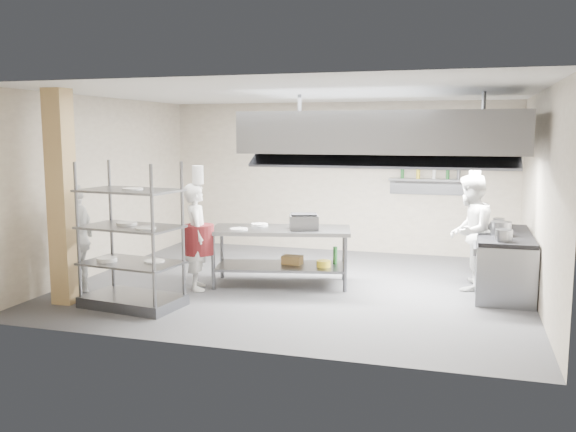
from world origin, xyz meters
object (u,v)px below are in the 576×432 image
(stockpot, at_px, (501,228))
(chef_head, at_px, (197,237))
(island, at_px, (281,257))
(pass_rack, at_px, (131,235))
(cooking_range, at_px, (503,264))
(chef_line, at_px, (470,232))
(chef_plating, at_px, (77,239))
(griddle, at_px, (304,222))

(stockpot, bearing_deg, chef_head, -167.96)
(island, relative_size, pass_rack, 1.08)
(pass_rack, height_order, cooking_range, pass_rack)
(island, bearing_deg, chef_head, -164.14)
(cooking_range, distance_m, chef_head, 4.67)
(cooking_range, relative_size, chef_head, 1.22)
(chef_line, bearing_deg, stockpot, 74.03)
(cooking_range, xyz_separation_m, chef_plating, (-6.08, -1.97, 0.41))
(stockpot, bearing_deg, chef_line, 150.15)
(cooking_range, distance_m, chef_line, 0.69)
(stockpot, bearing_deg, griddle, -173.99)
(pass_rack, relative_size, chef_plating, 1.21)
(chef_line, bearing_deg, pass_rack, -48.76)
(island, xyz_separation_m, chef_head, (-1.15, -0.62, 0.36))
(island, distance_m, griddle, 0.68)
(pass_rack, relative_size, chef_line, 1.13)
(island, bearing_deg, chef_plating, -165.07)
(island, distance_m, chef_line, 2.94)
(chef_plating, height_order, griddle, chef_plating)
(chef_head, relative_size, stockpot, 5.52)
(pass_rack, height_order, chef_line, pass_rack)
(pass_rack, height_order, chef_plating, pass_rack)
(pass_rack, bearing_deg, island, 54.36)
(island, relative_size, chef_plating, 1.31)
(chef_line, relative_size, griddle, 4.02)
(cooking_range, distance_m, griddle, 3.09)
(griddle, height_order, stockpot, griddle)
(chef_line, distance_m, griddle, 2.55)
(island, bearing_deg, cooking_range, -2.80)
(cooking_range, relative_size, chef_line, 1.12)
(cooking_range, height_order, griddle, griddle)
(cooking_range, bearing_deg, chef_plating, -162.04)
(island, xyz_separation_m, stockpot, (3.29, 0.33, 0.55))
(cooking_range, relative_size, stockpot, 6.74)
(island, relative_size, stockpot, 7.33)
(chef_head, relative_size, griddle, 3.70)
(griddle, bearing_deg, pass_rack, -156.71)
(chef_line, distance_m, stockpot, 0.52)
(pass_rack, xyz_separation_m, cooking_range, (4.98, 2.30, -0.59))
(pass_rack, xyz_separation_m, chef_head, (0.47, 1.12, -0.19))
(pass_rack, xyz_separation_m, chef_line, (4.47, 2.31, -0.12))
(island, bearing_deg, griddle, -8.88)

